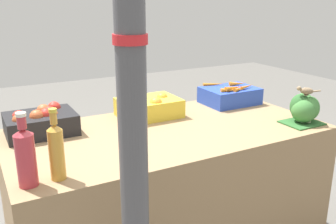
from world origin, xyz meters
The scene contains 9 objects.
market_table centered at (0.00, 0.00, 0.38)m, with size 1.76×0.89×0.76m, color #937551.
support_pole centered at (-0.52, -0.73, 1.31)m, with size 0.10×0.10×2.62m.
apple_crate centered at (-0.64, 0.27, 0.82)m, with size 0.36×0.28×0.15m.
orange_crate centered at (0.00, 0.26, 0.82)m, with size 0.36×0.28×0.15m.
carrot_crate centered at (0.63, 0.26, 0.81)m, with size 0.36×0.29×0.15m.
broccoli_pile centered at (0.76, -0.28, 0.84)m, with size 0.22×0.20×0.17m.
juice_bottle_ruby centered at (-0.80, -0.32, 0.88)m, with size 0.08×0.08×0.30m.
juice_bottle_amber centered at (-0.68, -0.32, 0.88)m, with size 0.06×0.06×0.30m.
sparrow_bird centered at (0.73, -0.30, 0.96)m, with size 0.10×0.11×0.05m.
Camera 1 is at (-0.95, -1.75, 1.46)m, focal length 40.00 mm.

